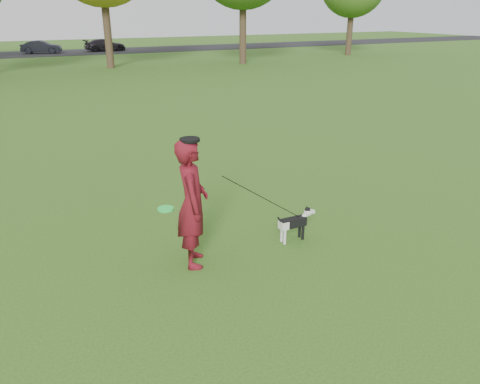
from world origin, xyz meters
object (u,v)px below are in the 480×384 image
car_mid (41,47)px  man (192,204)px  car_right (105,45)px  dog (296,221)px

car_mid → man: bearing=-165.3°
car_mid → car_right: 5.47m
dog → car_mid: size_ratio=0.23×
man → dog: 1.91m
man → car_right: man is taller
man → car_mid: 39.76m
car_mid → dog: bearing=-162.7°
dog → car_right: (4.96, 39.79, 0.21)m
man → dog: (1.80, -0.05, -0.63)m
man → car_right: (6.76, 39.74, -0.42)m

